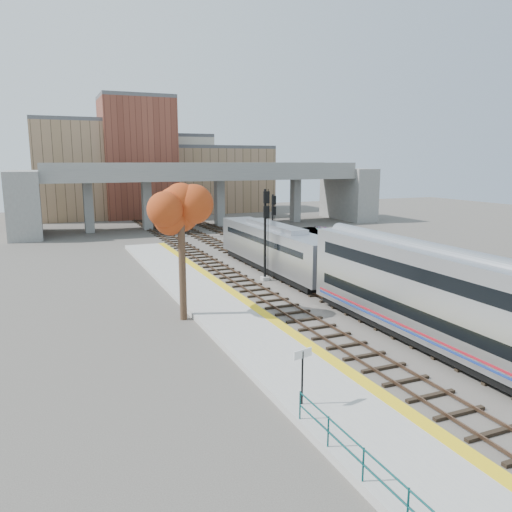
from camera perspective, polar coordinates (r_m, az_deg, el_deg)
name	(u,v)px	position (r m, az deg, el deg)	size (l,w,h in m)	color
ground	(340,311)	(33.76, 9.59, -6.19)	(160.00, 160.00, 0.00)	#47423D
platform	(238,322)	(30.56, -2.04, -7.53)	(4.50, 60.00, 0.35)	#9E9E99
yellow_strip	(267,315)	(31.20, 1.23, -6.79)	(0.70, 60.00, 0.01)	yellow
tracks	(273,271)	(44.79, 2.00, -1.70)	(10.70, 95.00, 0.25)	black
overpass	(206,188)	(75.64, -5.73, 7.77)	(54.00, 12.00, 9.50)	slate
buildings_far	(152,171)	(95.56, -11.81, 9.48)	(43.00, 21.00, 20.60)	#957456
parking_lot	(315,238)	(64.26, 6.73, 2.02)	(14.00, 18.00, 0.04)	black
locomotive	(275,247)	(44.31, 2.14, 1.06)	(3.02, 19.05, 4.10)	#A8AAB2
coach	(476,310)	(26.09, 23.86, -5.70)	(3.03, 25.00, 5.00)	#A8AAB2
signal_mast_near	(265,235)	(40.80, 1.08, 2.44)	(0.60, 0.64, 7.56)	#9E9E99
signal_mast_mid	(273,229)	(49.21, 1.94, 3.09)	(0.60, 0.64, 6.57)	#9E9E99
signal_mast_far	(183,213)	(65.37, -8.32, 4.84)	(0.60, 0.64, 6.45)	#9E9E99
station_sign	(302,365)	(19.95, 5.33, -12.32)	(0.89, 0.26, 2.27)	black
tree	(181,214)	(30.53, -8.59, 4.78)	(3.60, 3.60, 8.96)	#382619
car_a	(289,238)	(60.66, 3.81, 2.09)	(1.30, 3.22, 1.10)	#99999E
car_b	(311,232)	(65.20, 6.28, 2.71)	(1.28, 3.68, 1.21)	#99999E
car_c	(325,232)	(66.64, 7.88, 2.78)	(1.48, 3.65, 1.06)	#99999E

